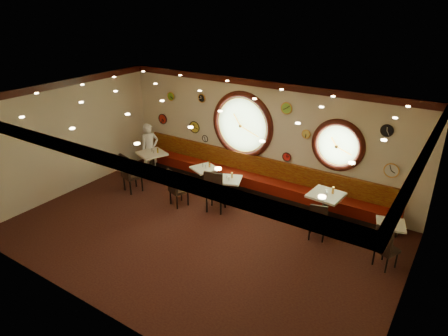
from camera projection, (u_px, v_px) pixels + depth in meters
floor at (199, 235)px, 9.56m from camera, size 9.00×6.00×0.00m
ceiling at (195, 104)px, 8.28m from camera, size 9.00×6.00×0.02m
wall_back at (261, 137)px, 11.22m from camera, size 9.00×0.02×3.20m
wall_front at (89, 236)px, 6.62m from camera, size 9.00×0.02×3.20m
wall_left at (68, 138)px, 11.18m from camera, size 0.02×6.00×3.20m
wall_right at (413, 235)px, 6.66m from camera, size 0.02×6.00×3.20m
molding_back at (262, 84)px, 10.58m from camera, size 9.00×0.10×0.18m
molding_front at (78, 151)px, 6.05m from camera, size 9.00×0.10×0.18m
molding_left at (60, 84)px, 10.55m from camera, size 0.10×6.00×0.18m
molding_right at (428, 150)px, 6.08m from camera, size 0.10×6.00×0.18m
banquette_base at (254, 188)px, 11.61m from camera, size 8.00×0.55×0.20m
banquette_seat at (254, 181)px, 11.51m from camera, size 8.00×0.55×0.30m
banquette_back at (259, 165)px, 11.51m from camera, size 8.00×0.10×0.55m
porthole_left_glass at (242, 125)px, 11.42m from camera, size 1.66×0.02×1.66m
porthole_left_frame at (242, 125)px, 11.41m from camera, size 1.98×0.18×1.98m
porthole_left_ring at (242, 125)px, 11.38m from camera, size 1.61×0.03×1.61m
porthole_right_glass at (338, 145)px, 10.03m from camera, size 1.10×0.02×1.10m
porthole_right_frame at (338, 145)px, 10.02m from camera, size 1.38×0.18×1.38m
porthole_right_ring at (337, 146)px, 10.00m from camera, size 1.09×0.03×1.09m
wall_clock_0 at (287, 108)px, 10.43m from camera, size 0.30×0.03×0.30m
wall_clock_1 at (195, 127)px, 12.38m from camera, size 0.36×0.03×0.36m
wall_clock_2 at (202, 98)px, 11.85m from camera, size 0.24×0.03×0.24m
wall_clock_3 at (287, 157)px, 10.92m from camera, size 0.24×0.03×0.24m
wall_clock_4 at (171, 96)px, 12.49m from camera, size 0.26×0.03×0.26m
wall_clock_5 at (306, 134)px, 10.37m from camera, size 0.22×0.03×0.22m
wall_clock_6 at (163, 119)px, 13.02m from camera, size 0.32×0.03×0.32m
wall_clock_7 at (205, 139)px, 12.30m from camera, size 0.20×0.03×0.20m
wall_clock_8 at (392, 170)px, 9.47m from camera, size 0.34×0.03×0.34m
wall_clock_9 at (387, 130)px, 9.21m from camera, size 0.28×0.03×0.28m
table_a at (152, 162)px, 12.32m from camera, size 0.98×0.98×0.84m
table_b at (205, 176)px, 11.55m from camera, size 0.86×0.86×0.72m
table_c at (229, 188)px, 10.88m from camera, size 0.84×0.84×0.71m
table_d at (325, 205)px, 9.78m from camera, size 0.83×0.83×0.85m
table_e at (389, 233)px, 8.88m from camera, size 0.74×0.74×0.66m
chair_a at (129, 171)px, 11.38m from camera, size 0.60×0.60×0.71m
chair_b at (176, 186)px, 10.63m from camera, size 0.56×0.56×0.65m
chair_c at (215, 189)px, 10.30m from camera, size 0.61×0.61×0.73m
chair_d at (318, 219)px, 9.15m from camera, size 0.49×0.49×0.59m
chair_e at (385, 245)px, 8.19m from camera, size 0.54×0.54×0.60m
condiment_a_salt at (152, 150)px, 12.27m from camera, size 0.04×0.04×0.11m
condiment_b_salt at (203, 165)px, 11.47m from camera, size 0.04×0.04×0.10m
condiment_c_salt at (227, 177)px, 10.79m from camera, size 0.03×0.03×0.09m
condiment_d_salt at (326, 191)px, 9.69m from camera, size 0.03×0.03×0.09m
condiment_a_pepper at (154, 152)px, 12.15m from camera, size 0.03×0.03×0.09m
condiment_b_pepper at (206, 167)px, 11.38m from camera, size 0.04×0.04×0.10m
condiment_c_pepper at (229, 179)px, 10.68m from camera, size 0.04×0.04×0.10m
condiment_d_pepper at (327, 194)px, 9.55m from camera, size 0.04×0.04×0.11m
condiment_a_bottle at (158, 150)px, 12.16m from camera, size 0.05×0.05×0.15m
condiment_b_bottle at (209, 164)px, 11.45m from camera, size 0.05×0.05×0.17m
condiment_c_bottle at (232, 175)px, 10.80m from camera, size 0.05×0.05×0.15m
condiment_d_bottle at (333, 190)px, 9.65m from camera, size 0.06×0.06×0.18m
condiment_e_salt at (390, 220)px, 8.82m from camera, size 0.04×0.04×0.10m
condiment_e_pepper at (391, 222)px, 8.75m from camera, size 0.04×0.04×0.10m
condiment_e_bottle at (395, 221)px, 8.74m from camera, size 0.05×0.05×0.15m
waiter at (150, 148)px, 12.61m from camera, size 0.58×0.69×1.62m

